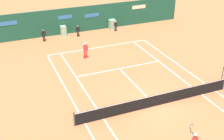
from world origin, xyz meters
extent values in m
plane|color=#C67042|center=(0.00, 0.00, 0.00)|extent=(80.00, 80.00, 0.00)
cube|color=white|center=(0.00, 11.70, 0.00)|extent=(10.60, 0.10, 0.01)
cube|color=white|center=(-5.30, 0.00, 0.00)|extent=(0.10, 23.40, 0.01)
cube|color=white|center=(-4.00, 0.00, 0.00)|extent=(0.10, 23.40, 0.01)
cube|color=white|center=(4.00, 0.00, 0.00)|extent=(0.10, 23.40, 0.01)
cube|color=white|center=(5.30, 0.00, 0.00)|extent=(0.10, 23.40, 0.01)
cube|color=white|center=(0.00, 6.40, 0.00)|extent=(8.00, 0.10, 0.01)
cube|color=white|center=(0.00, 3.20, 0.00)|extent=(0.10, 6.40, 0.01)
cube|color=white|center=(0.00, 11.55, 0.00)|extent=(0.10, 0.24, 0.01)
cylinder|color=#4C4C51|center=(-6.00, 0.00, 0.53)|extent=(0.10, 0.10, 1.07)
cylinder|color=#4C4C51|center=(6.00, 0.00, 0.53)|extent=(0.10, 0.10, 1.07)
cube|color=black|center=(0.00, 0.00, 0.47)|extent=(12.00, 0.03, 0.95)
cube|color=white|center=(0.00, 0.00, 0.92)|extent=(12.00, 0.04, 0.06)
cube|color=#194C38|center=(0.00, 17.00, 1.47)|extent=(25.00, 0.24, 2.95)
cube|color=beige|center=(7.24, 16.86, 2.17)|extent=(1.81, 0.02, 0.44)
cube|color=#2D6BA8|center=(-2.01, 16.86, 1.99)|extent=(1.59, 0.02, 0.44)
cube|color=#2D6BA8|center=(1.14, 16.86, 1.84)|extent=(1.72, 0.02, 0.44)
cube|color=#2D6BA8|center=(-8.12, 16.86, 2.05)|extent=(1.85, 0.02, 0.44)
cube|color=#8CB793|center=(-2.44, 16.45, 0.57)|extent=(0.59, 0.70, 1.13)
cube|color=#8CB793|center=(3.52, 16.45, 0.57)|extent=(0.72, 0.70, 1.15)
cylinder|color=#47474C|center=(6.24, 0.54, 0.80)|extent=(0.07, 0.07, 1.60)
cylinder|color=red|center=(-1.97, 9.65, 0.40)|extent=(0.13, 0.13, 0.80)
cylinder|color=red|center=(-2.15, 9.69, 0.40)|extent=(0.13, 0.13, 0.80)
cube|color=red|center=(-2.06, 9.67, 1.08)|extent=(0.40, 0.28, 0.56)
sphere|color=beige|center=(-2.06, 9.67, 1.47)|extent=(0.22, 0.22, 0.22)
cylinder|color=white|center=(-2.06, 9.67, 1.55)|extent=(0.21, 0.21, 0.06)
cylinder|color=red|center=(-1.84, 9.62, 1.04)|extent=(0.08, 0.08, 0.54)
cylinder|color=beige|center=(-2.34, 9.46, 1.31)|extent=(0.21, 0.54, 0.08)
cylinder|color=black|center=(-2.40, 9.20, 1.42)|extent=(0.03, 0.03, 0.22)
torus|color=black|center=(-2.40, 9.20, 1.67)|extent=(0.30, 0.09, 0.30)
cylinder|color=silver|center=(-2.40, 9.20, 1.67)|extent=(0.25, 0.06, 0.26)
sphere|color=brown|center=(-0.63, -5.19, 1.42)|extent=(0.21, 0.21, 0.21)
cylinder|color=white|center=(-0.63, -5.19, 1.50)|extent=(0.20, 0.20, 0.06)
cylinder|color=brown|center=(-0.47, -4.89, 1.26)|extent=(0.19, 0.53, 0.08)
cylinder|color=black|center=(-0.53, -4.64, 1.37)|extent=(0.03, 0.03, 0.22)
torus|color=black|center=(-0.53, -4.64, 1.62)|extent=(0.30, 0.09, 0.30)
cylinder|color=silver|center=(-0.53, -4.64, 1.62)|extent=(0.25, 0.06, 0.26)
cylinder|color=black|center=(3.66, 15.54, 0.31)|extent=(0.10, 0.10, 0.63)
cylinder|color=black|center=(3.52, 15.55, 0.31)|extent=(0.10, 0.10, 0.63)
cube|color=black|center=(3.59, 15.54, 0.85)|extent=(0.30, 0.18, 0.44)
sphere|color=tan|center=(3.59, 15.54, 1.15)|extent=(0.17, 0.17, 0.17)
cylinder|color=black|center=(3.76, 15.53, 0.82)|extent=(0.07, 0.07, 0.42)
cylinder|color=black|center=(3.42, 15.56, 0.82)|extent=(0.07, 0.07, 0.42)
cylinder|color=black|center=(-0.92, 15.53, 0.33)|extent=(0.11, 0.11, 0.66)
cylinder|color=black|center=(-1.07, 15.56, 0.33)|extent=(0.11, 0.11, 0.66)
cube|color=black|center=(-1.00, 15.54, 0.89)|extent=(0.32, 0.22, 0.46)
sphere|color=#8C664C|center=(-1.00, 15.54, 1.21)|extent=(0.18, 0.18, 0.18)
cylinder|color=black|center=(-0.82, 15.51, 0.86)|extent=(0.07, 0.07, 0.45)
cylinder|color=black|center=(-1.18, 15.58, 0.86)|extent=(0.07, 0.07, 0.45)
cylinder|color=black|center=(-4.73, 15.56, 0.34)|extent=(0.11, 0.11, 0.68)
cylinder|color=black|center=(-4.89, 15.53, 0.34)|extent=(0.11, 0.11, 0.68)
cube|color=black|center=(-4.81, 15.54, 0.92)|extent=(0.33, 0.22, 0.48)
sphere|color=#8C664C|center=(-4.81, 15.54, 1.25)|extent=(0.19, 0.19, 0.19)
cylinder|color=black|center=(-4.62, 15.57, 0.88)|extent=(0.07, 0.07, 0.46)
cylinder|color=black|center=(-5.00, 15.51, 0.88)|extent=(0.07, 0.07, 0.46)
sphere|color=#CCE033|center=(2.62, 6.80, 0.03)|extent=(0.07, 0.07, 0.07)
sphere|color=#CCE033|center=(0.63, 5.07, 0.03)|extent=(0.07, 0.07, 0.07)
camera|label=1|loc=(-9.87, -15.51, 12.10)|focal=48.68mm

